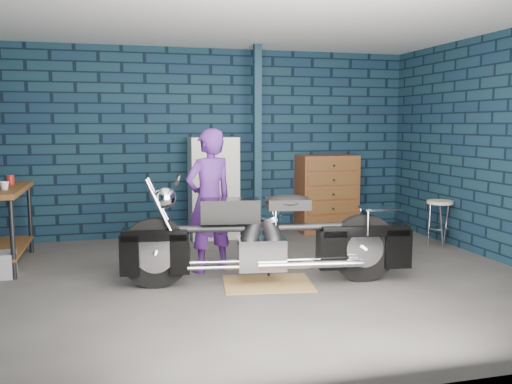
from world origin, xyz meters
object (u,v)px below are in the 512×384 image
person (209,201)px  shop_stool (439,224)px  tool_chest (327,194)px  motorcycle (268,231)px  locker (213,188)px

person → shop_stool: person is taller
tool_chest → shop_stool: (1.07, -1.31, -0.27)m
tool_chest → motorcycle: bearing=-124.0°
person → shop_stool: size_ratio=2.56×
motorcycle → locker: 2.39m
person → tool_chest: person is taller
shop_stool → person: bearing=-172.0°
person → shop_stool: 3.23m
locker → tool_chest: bearing=0.0°
tool_chest → shop_stool: 1.71m
person → shop_stool: bearing=165.2°
motorcycle → locker: (-0.13, 2.39, 0.17)m
person → locker: size_ratio=1.10×
motorcycle → person: person is taller
motorcycle → person: size_ratio=1.59×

